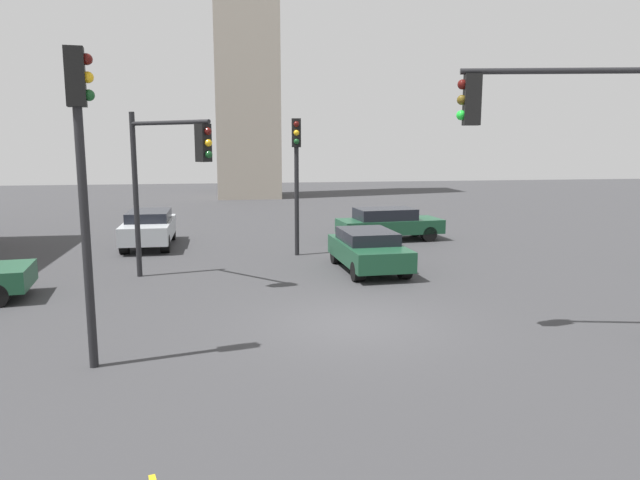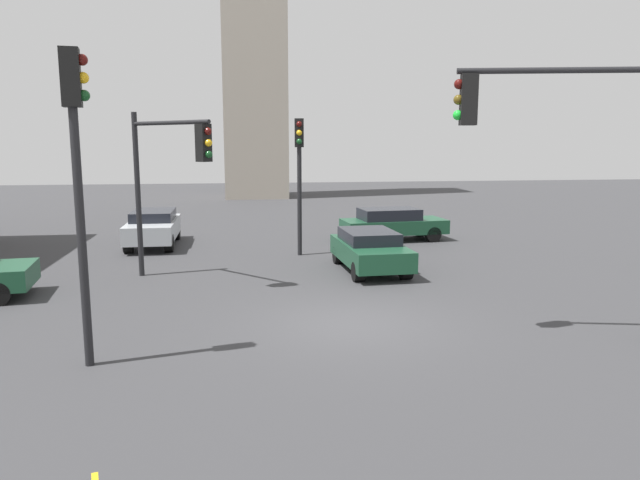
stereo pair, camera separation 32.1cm
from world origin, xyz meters
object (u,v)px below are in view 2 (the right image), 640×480
object	(u,v)px
car_3	(392,223)
car_4	(370,249)
traffic_light_1	(299,161)
car_1	(153,227)
traffic_light_0	(169,163)
traffic_light_3	(77,151)
traffic_light_2	(570,141)

from	to	relation	value
car_3	car_4	bearing A→B (deg)	-117.26
traffic_light_1	car_1	distance (m)	6.73
traffic_light_0	car_3	bearing A→B (deg)	85.17
car_3	traffic_light_3	bearing A→B (deg)	-131.11
car_4	traffic_light_1	bearing A→B (deg)	-149.14
traffic_light_1	traffic_light_2	size ratio (longest dim) A/B	0.86
traffic_light_1	traffic_light_2	xyz separation A→B (m)	(4.38, -10.07, 0.69)
traffic_light_3	traffic_light_1	bearing A→B (deg)	55.69
traffic_light_3	car_3	world-z (taller)	traffic_light_3
traffic_light_1	traffic_light_3	bearing A→B (deg)	-20.91
traffic_light_0	traffic_light_1	bearing A→B (deg)	89.97
car_1	car_3	size ratio (longest dim) A/B	0.97
car_1	car_3	bearing A→B (deg)	89.05
traffic_light_1	car_3	size ratio (longest dim) A/B	1.11
traffic_light_1	traffic_light_3	world-z (taller)	traffic_light_3
traffic_light_2	car_1	size ratio (longest dim) A/B	1.32
traffic_light_2	car_3	distance (m)	13.18
traffic_light_0	traffic_light_3	bearing A→B (deg)	-50.66
traffic_light_0	traffic_light_2	world-z (taller)	traffic_light_2
traffic_light_2	car_3	world-z (taller)	traffic_light_2
traffic_light_0	traffic_light_2	size ratio (longest dim) A/B	0.87
traffic_light_1	car_3	distance (m)	5.63
car_3	car_4	size ratio (longest dim) A/B	1.10
traffic_light_2	car_1	distance (m)	16.54
car_3	traffic_light_2	bearing A→B (deg)	-94.77
traffic_light_1	traffic_light_3	xyz separation A→B (m)	(-4.96, -10.19, 0.52)
traffic_light_2	car_3	xyz separation A→B (m)	(-0.22, 12.74, -3.40)
traffic_light_3	car_3	distance (m)	16.09
traffic_light_2	traffic_light_3	size ratio (longest dim) A/B	1.00
traffic_light_1	car_4	distance (m)	4.45
traffic_light_2	traffic_light_3	distance (m)	9.34
traffic_light_3	car_1	size ratio (longest dim) A/B	1.33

